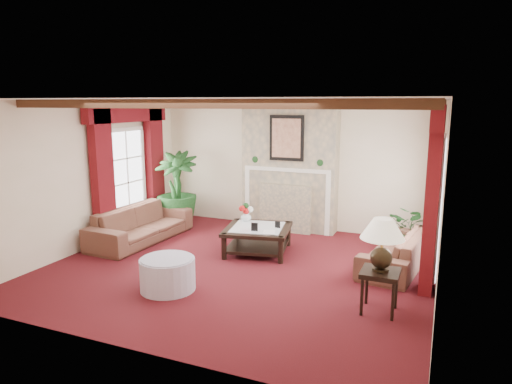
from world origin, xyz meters
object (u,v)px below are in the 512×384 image
at_px(sofa_left, 141,219).
at_px(potted_palm, 177,205).
at_px(coffee_table, 258,240).
at_px(ottoman, 168,274).
at_px(sofa_right, 397,244).
at_px(side_table, 379,291).

bearing_deg(sofa_left, potted_palm, 2.23).
distance_m(potted_palm, coffee_table, 2.58).
xyz_separation_m(potted_palm, coffee_table, (2.35, -1.05, -0.22)).
xyz_separation_m(sofa_left, ottoman, (1.80, -1.82, -0.21)).
xyz_separation_m(sofa_right, potted_palm, (-4.73, 0.87, 0.06)).
distance_m(coffee_table, side_table, 2.85).
bearing_deg(sofa_left, sofa_right, -82.11).
height_order(sofa_right, coffee_table, sofa_right).
bearing_deg(potted_palm, coffee_table, -24.16).
relative_size(coffee_table, ottoman, 1.42).
height_order(sofa_left, coffee_table, sofa_left).
xyz_separation_m(sofa_left, side_table, (4.71, -1.38, -0.17)).
relative_size(potted_palm, side_table, 3.25).
distance_m(sofa_left, side_table, 4.91).
distance_m(sofa_right, side_table, 1.79).
height_order(coffee_table, side_table, side_table).
distance_m(sofa_left, sofa_right, 4.76).
relative_size(side_table, ottoman, 0.70).
bearing_deg(potted_palm, side_table, -29.50).
bearing_deg(sofa_right, side_table, 7.33).
bearing_deg(side_table, sofa_right, 89.05).
relative_size(sofa_left, ottoman, 2.91).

